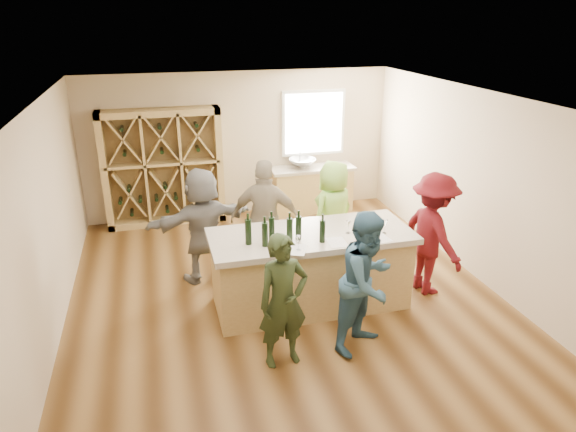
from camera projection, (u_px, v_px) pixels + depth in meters
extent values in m
cube|color=brown|center=(285.00, 298.00, 7.46)|extent=(6.00, 7.00, 0.10)
cube|color=white|center=(284.00, 96.00, 6.38)|extent=(6.00, 7.00, 0.10)
cube|color=#C7B190|center=(239.00, 144.00, 10.10)|extent=(6.00, 0.10, 2.80)
cube|color=#C7B190|center=(407.00, 370.00, 3.73)|extent=(6.00, 0.10, 2.80)
cube|color=#C7B190|center=(40.00, 228.00, 6.19)|extent=(0.10, 7.00, 2.80)
cube|color=#C7B190|center=(482.00, 186.00, 7.65)|extent=(0.10, 7.00, 2.80)
cube|color=white|center=(313.00, 123.00, 10.26)|extent=(1.30, 0.06, 1.30)
cube|color=white|center=(314.00, 123.00, 10.23)|extent=(1.18, 0.01, 1.18)
cube|color=tan|center=(163.00, 168.00, 9.60)|extent=(2.20, 0.45, 2.20)
cube|color=tan|center=(312.00, 190.00, 10.48)|extent=(1.60, 0.58, 0.86)
cube|color=#B1A491|center=(312.00, 168.00, 10.31)|extent=(1.70, 0.62, 0.06)
imported|color=silver|center=(302.00, 163.00, 10.22)|extent=(0.54, 0.54, 0.19)
cylinder|color=silver|center=(300.00, 158.00, 10.36)|extent=(0.02, 0.02, 0.30)
cube|color=tan|center=(311.00, 272.00, 7.04)|extent=(2.60, 1.00, 1.00)
cube|color=#B1A491|center=(311.00, 236.00, 6.84)|extent=(2.72, 1.12, 0.08)
cylinder|color=black|center=(248.00, 232.00, 6.45)|extent=(0.10, 0.10, 0.34)
cylinder|color=black|center=(265.00, 234.00, 6.40)|extent=(0.08, 0.08, 0.32)
cylinder|color=black|center=(272.00, 229.00, 6.57)|extent=(0.09, 0.09, 0.31)
cylinder|color=black|center=(290.00, 230.00, 6.52)|extent=(0.10, 0.10, 0.32)
cylinder|color=black|center=(299.00, 228.00, 6.60)|extent=(0.10, 0.10, 0.32)
cone|color=white|center=(299.00, 243.00, 6.31)|extent=(0.10, 0.10, 0.20)
cone|color=white|center=(374.00, 236.00, 6.54)|extent=(0.07, 0.07, 0.18)
cone|color=white|center=(348.00, 227.00, 6.81)|extent=(0.08, 0.08, 0.16)
cone|color=white|center=(385.00, 226.00, 6.79)|extent=(0.08, 0.08, 0.20)
cube|color=white|center=(296.00, 250.00, 6.36)|extent=(0.36, 0.40, 0.00)
cube|color=white|center=(337.00, 242.00, 6.56)|extent=(0.25, 0.33, 0.00)
cube|color=white|center=(379.00, 238.00, 6.69)|extent=(0.28, 0.36, 0.00)
imported|color=#263319|center=(283.00, 301.00, 5.75)|extent=(0.64, 0.50, 1.61)
imported|color=#335972|center=(367.00, 282.00, 6.02)|extent=(0.97, 0.86, 1.75)
imported|color=#590F14|center=(432.00, 234.00, 7.26)|extent=(0.70, 1.22, 1.79)
imported|color=gray|center=(266.00, 220.00, 7.69)|extent=(1.21, 0.92, 1.84)
imported|color=#8CC64C|center=(333.00, 213.00, 8.14)|extent=(0.98, 0.86, 1.70)
imported|color=slate|center=(203.00, 225.00, 7.61)|extent=(1.73, 0.98, 1.76)
cylinder|color=black|center=(322.00, 231.00, 6.52)|extent=(0.07, 0.07, 0.30)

